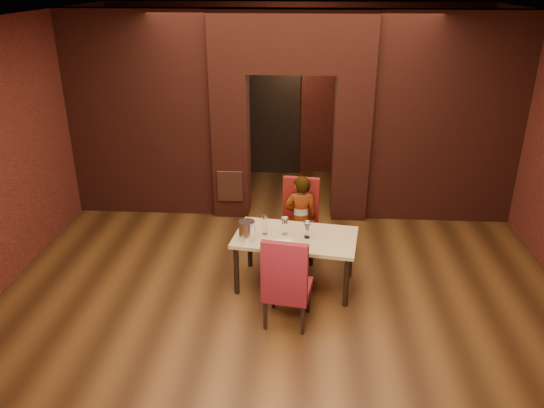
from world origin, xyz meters
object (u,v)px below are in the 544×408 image
at_px(chair_near, 288,279).
at_px(wine_glass_a, 285,226).
at_px(wine_glass_b, 307,230).
at_px(potted_plant, 345,238).
at_px(person_seated, 300,219).
at_px(water_bottle, 265,224).
at_px(dining_table, 295,261).
at_px(wine_bucket, 247,230).
at_px(wine_glass_c, 307,229).
at_px(chair_far, 299,221).

bearing_deg(chair_near, wine_glass_a, -75.91).
height_order(wine_glass_b, potted_plant, wine_glass_b).
relative_size(chair_near, person_seated, 0.89).
relative_size(wine_glass_a, potted_plant, 0.58).
bearing_deg(wine_glass_a, potted_plant, 48.00).
relative_size(chair_near, water_bottle, 4.19).
xyz_separation_m(chair_near, wine_glass_b, (0.20, 0.73, 0.25)).
bearing_deg(wine_glass_a, dining_table, -13.05).
distance_m(wine_bucket, water_bottle, 0.26).
relative_size(dining_table, person_seated, 1.20).
relative_size(wine_glass_c, wine_bucket, 0.79).
bearing_deg(wine_glass_c, wine_glass_b, -86.86).
distance_m(chair_near, wine_bucket, 0.86).
xyz_separation_m(chair_far, person_seated, (0.02, -0.07, 0.07)).
relative_size(chair_far, person_seated, 0.89).
distance_m(wine_glass_a, wine_glass_c, 0.27).
xyz_separation_m(chair_near, wine_bucket, (-0.52, 0.63, 0.27)).
bearing_deg(wine_glass_a, chair_near, -84.74).
bearing_deg(wine_bucket, water_bottle, 39.56).
xyz_separation_m(wine_glass_a, wine_glass_c, (0.27, -0.02, -0.02)).
distance_m(chair_far, wine_bucket, 1.10).
distance_m(chair_near, potted_plant, 1.91).
height_order(chair_near, potted_plant, chair_near).
bearing_deg(chair_near, wine_bucket, -41.73).
xyz_separation_m(wine_glass_b, wine_bucket, (-0.72, -0.10, 0.01)).
relative_size(person_seated, wine_bucket, 5.12).
height_order(dining_table, chair_far, chair_far).
bearing_deg(wine_glass_b, person_seated, 97.21).
height_order(chair_far, wine_bucket, chair_far).
relative_size(water_bottle, potted_plant, 0.67).
distance_m(chair_near, wine_glass_b, 0.80).
bearing_deg(potted_plant, person_seated, -156.76).
relative_size(person_seated, potted_plant, 3.15).
relative_size(wine_glass_b, water_bottle, 0.81).
bearing_deg(person_seated, wine_bucket, 45.68).
relative_size(chair_near, potted_plant, 2.82).
bearing_deg(dining_table, chair_far, 95.70).
height_order(dining_table, person_seated, person_seated).
bearing_deg(wine_glass_c, wine_bucket, -168.70).
bearing_deg(wine_glass_b, dining_table, 164.91).
xyz_separation_m(person_seated, wine_glass_a, (-0.19, -0.64, 0.19)).
xyz_separation_m(wine_glass_c, potted_plant, (0.55, 0.94, -0.60)).
relative_size(wine_bucket, water_bottle, 0.92).
relative_size(wine_glass_a, wine_glass_c, 1.18).
bearing_deg(dining_table, wine_glass_c, 12.38).
height_order(chair_far, person_seated, person_seated).
bearing_deg(chair_far, potted_plant, 23.43).
distance_m(person_seated, wine_glass_a, 0.70).
xyz_separation_m(wine_glass_b, potted_plant, (0.55, 0.99, -0.61)).
bearing_deg(chair_near, water_bottle, -59.45).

